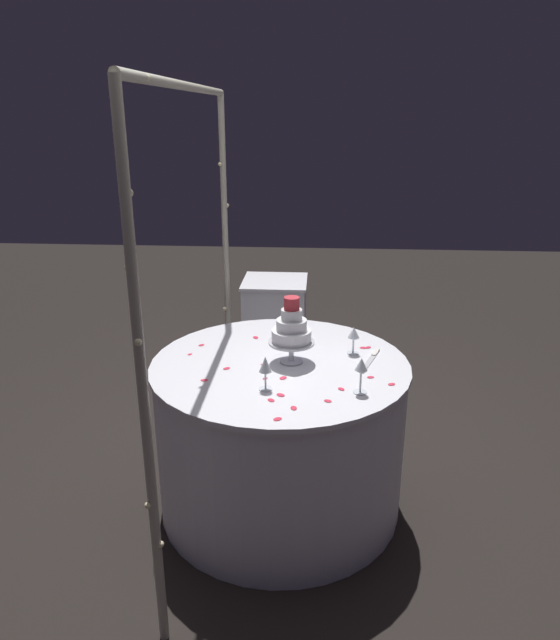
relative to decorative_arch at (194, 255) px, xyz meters
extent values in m
plane|color=black|center=(0.00, -0.39, -1.31)|extent=(12.00, 12.00, 0.00)
cylinder|color=#B7B29E|center=(-0.86, 0.00, -0.30)|extent=(0.04, 0.04, 2.02)
cylinder|color=#B7B29E|center=(0.86, 0.00, -0.30)|extent=(0.04, 0.04, 2.02)
cylinder|color=#B7B29E|center=(0.00, 0.00, 0.71)|extent=(1.73, 0.04, 0.04)
sphere|color=#F9EAB2|center=(-0.86, 0.01, 0.17)|extent=(0.02, 0.02, 0.02)
sphere|color=#F9EAB2|center=(0.85, 0.01, -0.55)|extent=(0.02, 0.02, 0.02)
sphere|color=#F9EAB2|center=(-0.59, -0.01, 0.71)|extent=(0.02, 0.02, 0.02)
sphere|color=#F9EAB2|center=(-0.88, 0.01, -0.69)|extent=(0.02, 0.02, 0.02)
sphere|color=#F9EAB2|center=(0.88, -0.01, 0.09)|extent=(0.02, 0.02, 0.02)
sphere|color=#F9EAB2|center=(-0.21, 0.02, 0.71)|extent=(0.02, 0.02, 0.02)
sphere|color=#F9EAB2|center=(-0.85, -0.01, 0.39)|extent=(0.02, 0.02, 0.02)
sphere|color=#F9EAB2|center=(0.85, 0.01, 0.33)|extent=(0.02, 0.02, 0.02)
sphere|color=#F9EAB2|center=(0.20, 0.02, 0.71)|extent=(0.02, 0.02, 0.02)
sphere|color=#F9EAB2|center=(-0.87, -0.02, -0.86)|extent=(0.02, 0.02, 0.02)
sphere|color=#F9EAB2|center=(0.88, 0.02, -0.90)|extent=(0.02, 0.02, 0.02)
sphere|color=#F9EAB2|center=(0.60, 0.00, 0.71)|extent=(0.02, 0.02, 0.02)
sphere|color=#F9EAB2|center=(-0.88, 0.00, -0.07)|extent=(0.02, 0.02, 0.02)
sphere|color=#F9EAB2|center=(0.88, 0.00, -0.37)|extent=(0.02, 0.02, 0.02)
cylinder|color=white|center=(0.00, -0.39, -0.93)|extent=(1.22, 1.22, 0.77)
cylinder|color=white|center=(0.00, -0.39, -0.53)|extent=(1.24, 1.24, 0.02)
cube|color=white|center=(1.34, -0.26, -0.92)|extent=(0.43, 0.43, 0.80)
cube|color=white|center=(1.34, -0.26, -0.51)|extent=(0.44, 0.44, 0.02)
cylinder|color=silver|center=(0.01, -0.44, -0.52)|extent=(0.11, 0.11, 0.01)
cylinder|color=silver|center=(0.01, -0.44, -0.47)|extent=(0.02, 0.02, 0.09)
cylinder|color=silver|center=(0.01, -0.44, -0.42)|extent=(0.22, 0.22, 0.01)
cylinder|color=white|center=(0.01, -0.44, -0.39)|extent=(0.19, 0.19, 0.06)
cylinder|color=white|center=(0.01, -0.44, -0.33)|extent=(0.14, 0.14, 0.05)
cylinder|color=white|center=(0.01, -0.44, -0.28)|extent=(0.10, 0.10, 0.05)
cylinder|color=#CC333D|center=(0.01, -0.44, -0.23)|extent=(0.07, 0.07, 0.06)
cylinder|color=silver|center=(-0.29, -0.35, -0.52)|extent=(0.06, 0.06, 0.00)
cylinder|color=silver|center=(-0.29, -0.35, -0.48)|extent=(0.01, 0.01, 0.08)
cone|color=silver|center=(-0.29, -0.35, -0.40)|extent=(0.05, 0.05, 0.07)
cylinder|color=silver|center=(0.14, -0.74, -0.52)|extent=(0.06, 0.06, 0.00)
cylinder|color=silver|center=(0.14, -0.74, -0.48)|extent=(0.01, 0.01, 0.08)
cone|color=silver|center=(0.14, -0.74, -0.41)|extent=(0.06, 0.06, 0.05)
cylinder|color=silver|center=(-0.29, -0.75, -0.52)|extent=(0.06, 0.06, 0.00)
cylinder|color=silver|center=(-0.29, -0.75, -0.47)|extent=(0.01, 0.01, 0.10)
cone|color=silver|center=(-0.29, -0.75, -0.39)|extent=(0.05, 0.05, 0.05)
cube|color=silver|center=(0.01, -0.81, -0.52)|extent=(0.22, 0.10, 0.01)
cube|color=white|center=(0.14, -0.85, -0.52)|extent=(0.09, 0.05, 0.01)
ellipsoid|color=#E02D47|center=(-0.45, -0.48, -0.52)|extent=(0.04, 0.03, 0.00)
ellipsoid|color=#E02D47|center=(0.21, -0.80, -0.52)|extent=(0.03, 0.04, 0.00)
ellipsoid|color=#E02D47|center=(0.31, -0.24, -0.52)|extent=(0.05, 0.04, 0.00)
ellipsoid|color=#E02D47|center=(-0.03, -0.31, -0.52)|extent=(0.03, 0.03, 0.00)
ellipsoid|color=#E02D47|center=(-0.38, -0.61, -0.52)|extent=(0.04, 0.04, 0.00)
ellipsoid|color=#E02D47|center=(0.33, -0.51, -0.52)|extent=(0.04, 0.05, 0.00)
ellipsoid|color=#E02D47|center=(-0.54, -0.42, -0.52)|extent=(0.04, 0.04, 0.00)
ellipsoid|color=#E02D47|center=(-0.34, -0.42, -0.52)|extent=(0.04, 0.05, 0.00)
ellipsoid|color=#E02D47|center=(-0.39, -0.38, -0.52)|extent=(0.04, 0.04, 0.00)
ellipsoid|color=#E02D47|center=(0.31, -0.46, -0.52)|extent=(0.03, 0.03, 0.00)
ellipsoid|color=#E02D47|center=(-0.20, -0.90, -0.52)|extent=(0.04, 0.04, 0.00)
ellipsoid|color=#E02D47|center=(-0.26, -0.67, -0.52)|extent=(0.04, 0.04, 0.00)
ellipsoid|color=#E02D47|center=(-0.18, -0.34, -0.52)|extent=(0.03, 0.03, 0.00)
ellipsoid|color=#E02D47|center=(-0.14, -0.81, -0.52)|extent=(0.03, 0.04, 0.00)
ellipsoid|color=#E02D47|center=(-0.22, -0.07, -0.52)|extent=(0.03, 0.04, 0.00)
ellipsoid|color=#E02D47|center=(-0.09, -0.15, -0.52)|extent=(0.04, 0.04, 0.00)
ellipsoid|color=#E02D47|center=(0.22, -0.33, -0.52)|extent=(0.03, 0.04, 0.00)
ellipsoid|color=#E02D47|center=(0.19, 0.03, -0.52)|extent=(0.04, 0.04, 0.00)
ellipsoid|color=#E02D47|center=(0.22, -0.82, -0.52)|extent=(0.04, 0.04, 0.00)
ellipsoid|color=#E02D47|center=(-0.17, -0.42, -0.52)|extent=(0.05, 0.04, 0.00)
ellipsoid|color=#E02D47|center=(0.07, 0.06, -0.52)|extent=(0.03, 0.03, 0.00)
camera|label=1|loc=(-2.52, -0.56, 0.61)|focal=32.41mm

